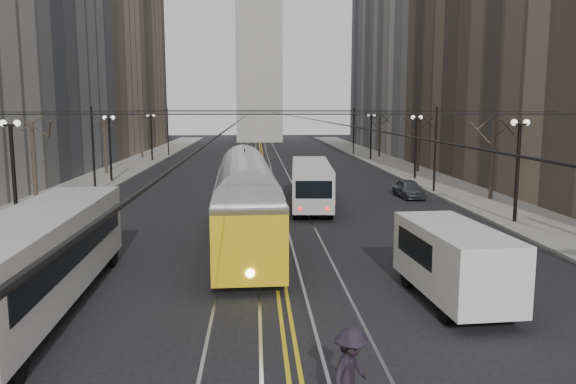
{
  "coord_description": "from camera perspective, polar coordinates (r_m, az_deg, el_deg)",
  "views": [
    {
      "loc": [
        -0.9,
        -12.31,
        6.42
      ],
      "look_at": [
        0.45,
        10.81,
        3.0
      ],
      "focal_mm": 35.0,
      "sensor_mm": 36.0,
      "label": 1
    }
  ],
  "objects": [
    {
      "name": "sidewalk_left",
      "position": [
        59.36,
        -17.07,
        1.9
      ],
      "size": [
        5.0,
        140.0,
        0.15
      ],
      "primitive_type": "cube",
      "color": "gray",
      "rests_on": "ground"
    },
    {
      "name": "sidewalk_right",
      "position": [
        59.81,
        12.11,
        2.13
      ],
      "size": [
        5.0,
        140.0,
        0.15
      ],
      "primitive_type": "cube",
      "color": "gray",
      "rests_on": "ground"
    },
    {
      "name": "streetcar_rails",
      "position": [
        57.67,
        -2.42,
        2.01
      ],
      "size": [
        4.8,
        130.0,
        0.02
      ],
      "primitive_type": "cube",
      "color": "gray",
      "rests_on": "ground"
    },
    {
      "name": "centre_lines",
      "position": [
        57.67,
        -2.42,
        2.01
      ],
      "size": [
        0.42,
        130.0,
        0.01
      ],
      "primitive_type": "cube",
      "color": "gold",
      "rests_on": "ground"
    },
    {
      "name": "building_left_mid",
      "position": [
        64.16,
        -27.1,
        17.01
      ],
      "size": [
        16.0,
        20.0,
        34.0
      ],
      "primitive_type": "cube",
      "color": "slate",
      "rests_on": "ground"
    },
    {
      "name": "building_left_far",
      "position": [
        102.25,
        -17.91,
        15.64
      ],
      "size": [
        16.0,
        20.0,
        40.0
      ],
      "primitive_type": "cube",
      "color": "brown",
      "rests_on": "ground"
    },
    {
      "name": "building_right_mid",
      "position": [
        64.88,
        21.75,
        17.21
      ],
      "size": [
        16.0,
        20.0,
        34.0
      ],
      "primitive_type": "cube",
      "color": "brown",
      "rests_on": "ground"
    },
    {
      "name": "building_right_far",
      "position": [
        102.69,
        12.05,
        15.83
      ],
      "size": [
        16.0,
        20.0,
        40.0
      ],
      "primitive_type": "cube",
      "color": "slate",
      "rests_on": "ground"
    },
    {
      "name": "lamp_posts",
      "position": [
        41.23,
        -2.08,
        3.36
      ],
      "size": [
        27.6,
        57.2,
        5.6
      ],
      "color": "black",
      "rests_on": "ground"
    },
    {
      "name": "street_trees",
      "position": [
        47.71,
        -2.25,
        4.05
      ],
      "size": [
        31.68,
        53.28,
        5.6
      ],
      "color": "#382D23",
      "rests_on": "ground"
    },
    {
      "name": "trolley_wires",
      "position": [
        47.23,
        -2.25,
        5.19
      ],
      "size": [
        25.96,
        120.0,
        6.6
      ],
      "color": "black",
      "rests_on": "ground"
    },
    {
      "name": "transit_bus",
      "position": [
        19.69,
        -24.06,
        -6.58
      ],
      "size": [
        3.03,
        12.7,
        3.16
      ],
      "primitive_type": "cube",
      "rotation": [
        0.0,
        0.0,
        0.03
      ],
      "color": "silver",
      "rests_on": "ground"
    },
    {
      "name": "streetcar",
      "position": [
        26.1,
        -4.31,
        -2.07
      ],
      "size": [
        3.16,
        14.4,
        3.38
      ],
      "primitive_type": "cube",
      "rotation": [
        0.0,
        0.0,
        0.04
      ],
      "color": "yellow",
      "rests_on": "ground"
    },
    {
      "name": "rear_bus",
      "position": [
        37.16,
        2.35,
        0.71
      ],
      "size": [
        3.2,
        11.26,
        2.9
      ],
      "primitive_type": "cube",
      "rotation": [
        0.0,
        0.0,
        -0.07
      ],
      "color": "silver",
      "rests_on": "ground"
    },
    {
      "name": "cargo_van",
      "position": [
        19.6,
        16.47,
        -7.12
      ],
      "size": [
        2.65,
        5.98,
        2.58
      ],
      "primitive_type": "cube",
      "rotation": [
        0.0,
        0.0,
        0.07
      ],
      "color": "white",
      "rests_on": "ground"
    },
    {
      "name": "sedan_grey",
      "position": [
        42.02,
        12.18,
        0.35
      ],
      "size": [
        1.83,
        4.03,
        1.34
      ],
      "primitive_type": "imported",
      "rotation": [
        0.0,
        0.0,
        0.06
      ],
      "color": "#474B4F",
      "rests_on": "ground"
    },
    {
      "name": "pedestrian_d",
      "position": [
        12.25,
        6.41,
        -17.93
      ],
      "size": [
        1.33,
        1.47,
        1.98
      ],
      "primitive_type": "imported",
      "rotation": [
        0.0,
        0.0,
        0.96
      ],
      "color": "black",
      "rests_on": "crosswalk_band"
    }
  ]
}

